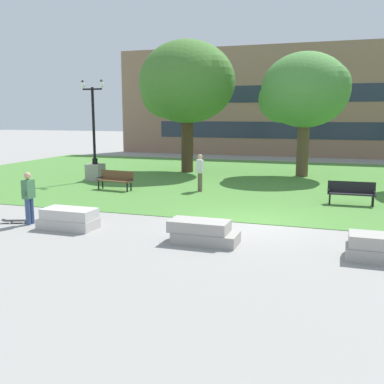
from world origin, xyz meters
TOP-DOWN VIEW (x-y plane):
  - ground_plane at (0.00, 0.00)m, footprint 140.00×140.00m
  - grass_lawn at (0.00, 10.00)m, footprint 40.00×20.00m
  - concrete_block_center at (-5.38, -2.42)m, footprint 1.80×0.90m
  - concrete_block_left at (-0.92, -2.63)m, footprint 1.92×0.90m
  - concrete_block_right at (3.74, -2.68)m, footprint 1.80×0.90m
  - person_skateboarder at (-6.89, -2.35)m, footprint 0.25×0.60m
  - skateboard at (-7.38, -2.36)m, footprint 1.02×0.55m
  - park_bench_near_right at (3.07, 4.28)m, footprint 1.81×0.57m
  - park_bench_far_left at (-7.37, 4.45)m, footprint 1.85×0.73m
  - lamp_post_right at (-9.81, 6.74)m, footprint 1.32×0.80m
  - tree_near_left at (-6.44, 11.86)m, footprint 6.04×5.75m
  - tree_far_left at (0.45, 12.06)m, footprint 5.13×4.88m
  - person_bystander_near_lawn at (-3.51, 5.36)m, footprint 0.45×0.60m
  - building_facade_distant at (-1.34, 24.50)m, footprint 31.22×1.03m

SIDE VIEW (x-z plane):
  - ground_plane at x=0.00m, z-range 0.00..0.00m
  - grass_lawn at x=0.00m, z-range 0.00..0.02m
  - skateboard at x=-7.38m, z-range 0.02..0.15m
  - concrete_block_center at x=-5.38m, z-range -0.01..0.63m
  - concrete_block_left at x=-0.92m, z-range -0.01..0.63m
  - concrete_block_right at x=3.74m, z-range -0.01..0.63m
  - park_bench_near_right at x=3.07m, z-range 0.09..0.99m
  - park_bench_far_left at x=-7.37m, z-range 0.09..0.99m
  - person_skateboarder at x=-6.89m, z-range 0.11..1.82m
  - person_bystander_near_lawn at x=-3.51m, z-range 0.13..1.84m
  - lamp_post_right at x=-9.81m, z-range -1.56..3.73m
  - building_facade_distant at x=-1.34m, z-range -0.01..9.17m
  - tree_far_left at x=0.45m, z-range 1.32..8.25m
  - tree_near_left at x=-6.44m, z-range 1.42..9.29m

